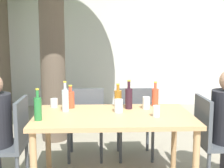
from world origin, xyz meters
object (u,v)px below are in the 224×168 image
at_px(green_bottle_0, 38,108).
at_px(soda_bottle_5, 155,97).
at_px(patio_chair_1, 213,136).
at_px(dining_table_front, 113,122).
at_px(soda_bottle_1, 70,99).
at_px(amber_bottle_4, 118,98).
at_px(patio_chair_0, 11,139).
at_px(drinking_glass_0, 119,106).
at_px(drinking_glass_3, 54,103).
at_px(patio_chair_2, 85,120).
at_px(patio_chair_3, 136,119).
at_px(drinking_glass_2, 156,111).
at_px(water_bottle_3, 65,100).
at_px(drinking_glass_1, 146,103).
at_px(wine_bottle_2, 129,98).

height_order(green_bottle_0, soda_bottle_5, green_bottle_0).
bearing_deg(patio_chair_1, dining_table_front, 90.00).
relative_size(soda_bottle_1, amber_bottle_4, 0.99).
bearing_deg(amber_bottle_4, patio_chair_0, -162.00).
bearing_deg(drinking_glass_0, green_bottle_0, -159.85).
xyz_separation_m(patio_chair_0, drinking_glass_3, (0.38, 0.34, 0.28)).
xyz_separation_m(patio_chair_2, patio_chair_3, (0.61, 0.00, 0.00)).
xyz_separation_m(soda_bottle_5, drinking_glass_2, (-0.07, -0.46, -0.05)).
bearing_deg(drinking_glass_3, dining_table_front, -28.72).
distance_m(water_bottle_3, drinking_glass_3, 0.24).
distance_m(soda_bottle_5, drinking_glass_1, 0.18).
distance_m(dining_table_front, soda_bottle_5, 0.61).
relative_size(water_bottle_3, amber_bottle_4, 1.23).
bearing_deg(patio_chair_0, green_bottle_0, 58.71).
relative_size(patio_chair_0, patio_chair_3, 1.00).
bearing_deg(green_bottle_0, drinking_glass_1, 21.24).
xyz_separation_m(patio_chair_2, water_bottle_3, (-0.17, -0.53, 0.35)).
bearing_deg(dining_table_front, drinking_glass_0, 56.86).
bearing_deg(soda_bottle_1, patio_chair_1, -11.57).
relative_size(patio_chair_1, drinking_glass_3, 9.57).
bearing_deg(drinking_glass_3, drinking_glass_0, -20.55).
distance_m(green_bottle_0, soda_bottle_1, 0.54).
height_order(amber_bottle_4, drinking_glass_2, amber_bottle_4).
xyz_separation_m(patio_chair_1, drinking_glass_1, (-0.64, 0.22, 0.30)).
distance_m(patio_chair_0, patio_chair_1, 1.98).
relative_size(patio_chair_3, water_bottle_3, 2.95).
bearing_deg(patio_chair_3, amber_bottle_4, 54.85).
xyz_separation_m(green_bottle_0, amber_bottle_4, (0.75, 0.53, -0.02)).
bearing_deg(drinking_glass_1, water_bottle_3, -175.46).
distance_m(soda_bottle_5, drinking_glass_0, 0.49).
relative_size(patio_chair_0, patio_chair_2, 1.00).
xyz_separation_m(patio_chair_1, patio_chair_2, (-1.29, 0.68, 0.00)).
height_order(soda_bottle_5, drinking_glass_3, soda_bottle_5).
bearing_deg(amber_bottle_4, soda_bottle_5, 0.89).
xyz_separation_m(patio_chair_2, soda_bottle_1, (-0.13, -0.39, 0.33)).
xyz_separation_m(wine_bottle_2, drinking_glass_0, (-0.11, -0.14, -0.05)).
bearing_deg(drinking_glass_2, green_bottle_0, -176.00).
relative_size(patio_chair_1, water_bottle_3, 2.95).
distance_m(dining_table_front, patio_chair_0, 1.00).
bearing_deg(soda_bottle_1, patio_chair_3, 27.74).
distance_m(soda_bottle_5, drinking_glass_2, 0.47).
xyz_separation_m(soda_bottle_1, soda_bottle_5, (0.90, 0.06, 0.01)).
distance_m(patio_chair_0, water_bottle_3, 0.64).
bearing_deg(soda_bottle_1, drinking_glass_0, -22.81).
bearing_deg(drinking_glass_3, patio_chair_3, 20.63).
height_order(patio_chair_2, drinking_glass_3, patio_chair_2).
bearing_deg(water_bottle_3, patio_chair_3, 34.24).
distance_m(patio_chair_0, drinking_glass_2, 1.42).
bearing_deg(soda_bottle_5, drinking_glass_3, -179.27).
relative_size(wine_bottle_2, drinking_glass_2, 2.83).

